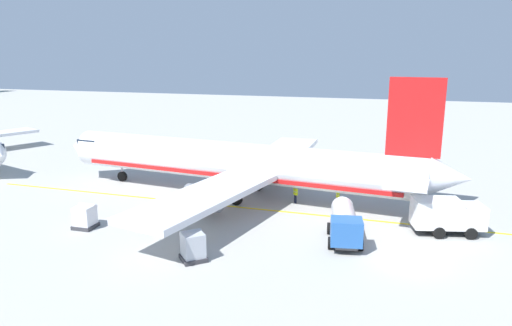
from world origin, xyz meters
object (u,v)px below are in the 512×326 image
crew_marshaller (338,196)px  crew_loader_left (295,193)px  crew_supervisor (412,188)px  cargo_container_near (193,247)px  cargo_container_mid (85,217)px  service_truck_fuel (447,215)px  crew_loader_right (382,178)px  airliner_foreground (239,163)px  service_truck_baggage (345,222)px

crew_marshaller → crew_loader_left: (-0.34, 3.90, 0.02)m
crew_supervisor → crew_marshaller: bearing=124.0°
cargo_container_near → crew_loader_left: 14.84m
cargo_container_mid → service_truck_fuel: bearing=-75.2°
service_truck_fuel → cargo_container_near: (-10.30, 16.80, -0.56)m
crew_marshaller → crew_loader_right: 8.28m
crew_loader_left → crew_supervisor: crew_supervisor is taller
crew_loader_left → crew_loader_right: bearing=-43.9°
crew_loader_right → service_truck_fuel: bearing=-155.5°
cargo_container_mid → cargo_container_near: bearing=-105.4°
cargo_container_near → crew_supervisor: size_ratio=1.31×
service_truck_fuel → airliner_foreground: bearing=76.5°
cargo_container_mid → crew_supervisor: size_ratio=1.12×
airliner_foreground → crew_marshaller: 9.97m
cargo_container_mid → crew_loader_right: (19.11, -22.31, 0.13)m
service_truck_fuel → service_truck_baggage: (-3.64, 7.42, -0.14)m
service_truck_baggage → airliner_foreground: bearing=54.1°
service_truck_fuel → cargo_container_near: size_ratio=2.50×
airliner_foreground → crew_loader_left: size_ratio=25.50×
cargo_container_mid → crew_marshaller: 22.04m
service_truck_fuel → crew_loader_left: (4.01, 12.88, -0.58)m
crew_supervisor → service_truck_fuel: bearing=-164.4°
service_truck_fuel → crew_loader_right: service_truck_fuel is taller
cargo_container_near → service_truck_fuel: bearing=-58.5°
service_truck_baggage → cargo_container_near: bearing=125.4°
service_truck_baggage → cargo_container_mid: service_truck_baggage is taller
crew_loader_left → airliner_foreground: bearing=85.3°
service_truck_fuel → service_truck_baggage: size_ratio=0.85×
airliner_foreground → crew_supervisor: airliner_foreground is taller
service_truck_fuel → crew_loader_left: 13.51m
airliner_foreground → cargo_container_near: bearing=-172.9°
cargo_container_mid → crew_supervisor: cargo_container_mid is taller
airliner_foreground → service_truck_fuel: bearing=-103.5°
crew_marshaller → crew_loader_left: 3.92m
crew_marshaller → crew_supervisor: size_ratio=0.92×
crew_loader_right → crew_supervisor: crew_loader_right is taller
cargo_container_near → crew_loader_right: (22.10, -11.43, 0.07)m
cargo_container_mid → crew_loader_right: bearing=-49.4°
airliner_foreground → cargo_container_mid: bearing=142.5°
crew_marshaller → crew_supervisor: 7.89m
cargo_container_mid → crew_loader_left: 18.63m
service_truck_fuel → crew_supervisor: service_truck_fuel is taller
crew_marshaller → crew_loader_left: bearing=95.0°
service_truck_baggage → crew_supervisor: bearing=-21.9°
crew_supervisor → cargo_container_mid: bearing=122.5°
crew_supervisor → cargo_container_near: bearing=143.0°
cargo_container_mid → crew_marshaller: (11.66, -18.70, 0.02)m
cargo_container_mid → crew_marshaller: cargo_container_mid is taller
airliner_foreground → crew_loader_left: (-0.47, -5.76, -2.43)m
airliner_foreground → crew_loader_right: (7.32, -13.27, -2.34)m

